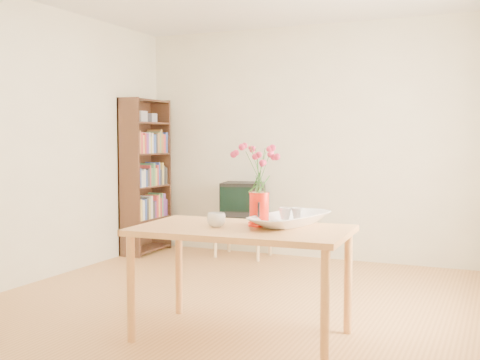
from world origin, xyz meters
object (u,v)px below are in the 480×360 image
at_px(table, 242,239).
at_px(mug, 216,220).
at_px(bowl, 291,192).
at_px(television, 243,199).
at_px(pitcher, 259,210).

height_order(table, mug, mug).
xyz_separation_m(bowl, television, (-1.37, 2.36, -0.33)).
distance_m(table, mug, 0.21).
xyz_separation_m(mug, television, (-0.94, 2.63, -0.14)).
relative_size(pitcher, mug, 1.88).
xyz_separation_m(pitcher, bowl, (0.19, 0.09, 0.13)).
bearing_deg(television, bowl, -70.80).
distance_m(mug, bowl, 0.54).
bearing_deg(mug, pitcher, 174.11).
distance_m(table, pitcher, 0.23).
bearing_deg(television, pitcher, -75.28).
height_order(pitcher, television, pitcher).
bearing_deg(pitcher, table, -146.29).
height_order(table, pitcher, pitcher).
bearing_deg(pitcher, bowl, 5.55).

